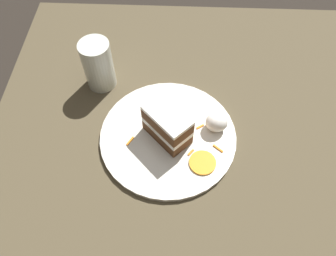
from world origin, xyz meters
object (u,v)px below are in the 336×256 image
(cake_slice, at_px, (167,125))
(drinking_glass, at_px, (99,67))
(cream_dollop, at_px, (217,123))
(plate, at_px, (168,136))
(orange_garnish, at_px, (203,163))

(cake_slice, distance_m, drinking_glass, 0.22)
(cake_slice, xyz_separation_m, cream_dollop, (0.10, 0.02, -0.02))
(cake_slice, relative_size, cream_dollop, 2.30)
(cake_slice, bearing_deg, plate, 158.09)
(plate, distance_m, orange_garnish, 0.10)
(drinking_glass, bearing_deg, cake_slice, -42.53)
(plate, relative_size, orange_garnish, 5.28)
(cream_dollop, bearing_deg, cake_slice, -168.29)
(plate, distance_m, cream_dollop, 0.11)
(orange_garnish, distance_m, drinking_glass, 0.32)
(cake_slice, relative_size, drinking_glass, 0.90)
(plate, bearing_deg, cake_slice, -157.78)
(plate, distance_m, cake_slice, 0.04)
(drinking_glass, bearing_deg, cream_dollop, -25.70)
(cream_dollop, bearing_deg, orange_garnish, -109.09)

